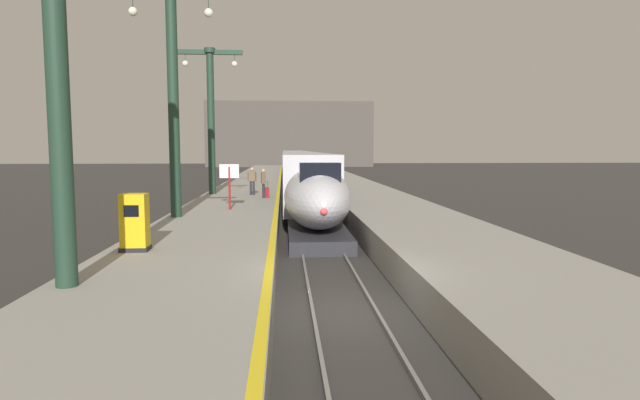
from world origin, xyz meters
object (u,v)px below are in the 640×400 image
(highspeed_train_main, at_px, (297,167))
(passenger_mid_platform, at_px, (252,179))
(station_column_mid, at_px, (173,81))
(station_column_far, at_px, (211,107))
(ticket_machine_yellow, at_px, (135,224))
(departure_info_board, at_px, (229,177))
(rolling_suitcase, at_px, (266,192))
(passenger_near_edge, at_px, (264,181))

(highspeed_train_main, distance_m, passenger_mid_platform, 23.39)
(station_column_mid, height_order, passenger_mid_platform, station_column_mid)
(station_column_far, bearing_deg, ticket_machine_yellow, -88.93)
(station_column_mid, xyz_separation_m, departure_info_board, (1.96, 2.54, -4.06))
(ticket_machine_yellow, height_order, departure_info_board, departure_info_board)
(station_column_mid, height_order, departure_info_board, station_column_mid)
(ticket_machine_yellow, bearing_deg, departure_info_board, 80.79)
(station_column_far, bearing_deg, departure_info_board, -77.39)
(passenger_mid_platform, xyz_separation_m, departure_info_board, (-0.59, -7.80, 0.52))
(station_column_mid, distance_m, passenger_mid_platform, 11.60)
(passenger_mid_platform, relative_size, rolling_suitcase, 1.72)
(ticket_machine_yellow, bearing_deg, rolling_suitcase, 78.98)
(ticket_machine_yellow, distance_m, departure_info_board, 10.11)
(passenger_near_edge, bearing_deg, passenger_mid_platform, 110.17)
(passenger_near_edge, xyz_separation_m, passenger_mid_platform, (-0.78, 2.11, 0.00))
(station_column_mid, distance_m, departure_info_board, 5.18)
(highspeed_train_main, height_order, departure_info_board, highspeed_train_main)
(rolling_suitcase, bearing_deg, passenger_near_edge, -114.21)
(station_column_far, relative_size, ticket_machine_yellow, 5.63)
(station_column_far, relative_size, passenger_near_edge, 5.33)
(highspeed_train_main, height_order, station_column_mid, station_column_mid)
(highspeed_train_main, relative_size, station_column_far, 8.47)
(rolling_suitcase, bearing_deg, departure_info_board, -104.00)
(highspeed_train_main, xyz_separation_m, rolling_suitcase, (-2.45, -25.01, -0.61))
(rolling_suitcase, xyz_separation_m, ticket_machine_yellow, (-3.10, -15.90, 0.44))
(rolling_suitcase, bearing_deg, station_column_far, 140.52)
(passenger_mid_platform, height_order, ticket_machine_yellow, passenger_mid_platform)
(station_column_far, bearing_deg, highspeed_train_main, 75.10)
(ticket_machine_yellow, bearing_deg, station_column_far, 91.07)
(station_column_far, height_order, passenger_mid_platform, station_column_far)
(highspeed_train_main, bearing_deg, passenger_near_edge, -95.80)
(station_column_mid, relative_size, rolling_suitcase, 9.44)
(highspeed_train_main, distance_m, departure_info_board, 31.21)
(passenger_mid_platform, distance_m, rolling_suitcase, 2.17)
(rolling_suitcase, distance_m, ticket_machine_yellow, 16.20)
(highspeed_train_main, relative_size, passenger_mid_platform, 45.14)
(rolling_suitcase, xyz_separation_m, departure_info_board, (-1.48, -5.94, 1.20))
(passenger_near_edge, xyz_separation_m, departure_info_board, (-1.37, -5.69, 0.52))
(rolling_suitcase, relative_size, departure_info_board, 0.46)
(highspeed_train_main, distance_m, station_column_far, 23.38)
(station_column_mid, distance_m, passenger_near_edge, 9.99)
(station_column_far, relative_size, passenger_mid_platform, 5.33)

